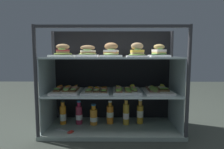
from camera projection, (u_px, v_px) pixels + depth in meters
name	position (u px, v px, depth m)	size (l,w,h in m)	color
ground_plane	(112.00, 131.00, 1.76)	(6.00, 6.00, 0.02)	#2D332D
case_base_deck	(112.00, 128.00, 1.75)	(1.21, 0.48, 0.04)	#97A89D
case_frame	(112.00, 75.00, 1.85)	(1.21, 0.48, 0.91)	#333338
riser_lower_tier	(112.00, 110.00, 1.74)	(1.15, 0.42, 0.30)	silver
shelf_lower_glass	(112.00, 93.00, 1.72)	(1.16, 0.44, 0.01)	silver
riser_upper_tier	(112.00, 75.00, 1.70)	(1.15, 0.42, 0.30)	silver
shelf_upper_glass	(112.00, 58.00, 1.68)	(1.16, 0.44, 0.01)	silver
plated_roll_sandwich_mid_right	(63.00, 53.00, 1.66)	(0.21, 0.21, 0.11)	white
plated_roll_sandwich_right_of_center	(88.00, 53.00, 1.72)	(0.19, 0.19, 0.10)	white
plated_roll_sandwich_center	(111.00, 52.00, 1.67)	(0.19, 0.19, 0.12)	white
plated_roll_sandwich_far_left	(137.00, 52.00, 1.64)	(0.18, 0.18, 0.12)	white
plated_roll_sandwich_far_right	(159.00, 52.00, 1.73)	(0.17, 0.17, 0.11)	white
open_sandwich_tray_mid_left	(67.00, 90.00, 1.71)	(0.24, 0.31, 0.06)	white
open_sandwich_tray_center	(96.00, 90.00, 1.71)	(0.24, 0.31, 0.05)	white
open_sandwich_tray_mid_right	(126.00, 90.00, 1.71)	(0.24, 0.31, 0.06)	white
open_sandwich_tray_right_of_center	(157.00, 90.00, 1.72)	(0.24, 0.31, 0.06)	white
juice_bottle_back_center	(63.00, 115.00, 1.80)	(0.06, 0.06, 0.22)	orange
juice_bottle_back_right	(79.00, 115.00, 1.80)	(0.06, 0.06, 0.22)	#952840
juice_bottle_tucked_behind	(94.00, 117.00, 1.78)	(0.07, 0.07, 0.19)	orange
juice_bottle_front_middle	(110.00, 114.00, 1.81)	(0.06, 0.06, 0.22)	orange
juice_bottle_back_left	(126.00, 114.00, 1.78)	(0.06, 0.06, 0.25)	gold
juice_bottle_front_fourth	(140.00, 113.00, 1.81)	(0.06, 0.06, 0.23)	gold
kitchen_scissors	(69.00, 131.00, 1.62)	(0.18, 0.13, 0.01)	silver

